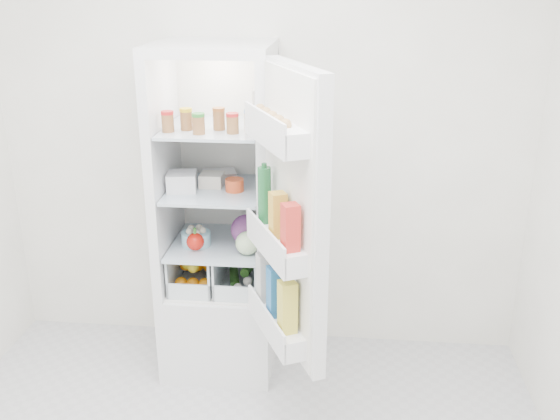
# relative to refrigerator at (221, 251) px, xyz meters

# --- Properties ---
(room_walls) EXTENTS (3.02, 3.02, 2.61)m
(room_walls) POSITION_rel_refrigerator_xyz_m (0.20, -1.25, 0.93)
(room_walls) COLOR silver
(room_walls) RESTS_ON ground
(refrigerator) EXTENTS (0.60, 0.60, 1.80)m
(refrigerator) POSITION_rel_refrigerator_xyz_m (0.00, 0.00, 0.00)
(refrigerator) COLOR white
(refrigerator) RESTS_ON ground
(shelf_low) EXTENTS (0.49, 0.53, 0.01)m
(shelf_low) POSITION_rel_refrigerator_xyz_m (-0.00, -0.06, 0.07)
(shelf_low) COLOR #B1C1CF
(shelf_low) RESTS_ON refrigerator
(shelf_mid) EXTENTS (0.49, 0.53, 0.02)m
(shelf_mid) POSITION_rel_refrigerator_xyz_m (-0.00, -0.06, 0.38)
(shelf_mid) COLOR #B1C1CF
(shelf_mid) RESTS_ON refrigerator
(shelf_top) EXTENTS (0.49, 0.53, 0.02)m
(shelf_top) POSITION_rel_refrigerator_xyz_m (-0.00, -0.06, 0.71)
(shelf_top) COLOR #B1C1CF
(shelf_top) RESTS_ON refrigerator
(crisper_left) EXTENTS (0.23, 0.46, 0.22)m
(crisper_left) POSITION_rel_refrigerator_xyz_m (-0.12, -0.06, -0.06)
(crisper_left) COLOR silver
(crisper_left) RESTS_ON refrigerator
(crisper_right) EXTENTS (0.23, 0.46, 0.22)m
(crisper_right) POSITION_rel_refrigerator_xyz_m (0.12, -0.06, -0.06)
(crisper_right) COLOR silver
(crisper_right) RESTS_ON refrigerator
(condiment_jars) EXTENTS (0.46, 0.16, 0.08)m
(condiment_jars) POSITION_rel_refrigerator_xyz_m (-0.00, -0.17, 0.76)
(condiment_jars) COLOR #B21919
(condiment_jars) RESTS_ON shelf_top
(squeeze_bottle) EXTENTS (0.06, 0.06, 0.18)m
(squeeze_bottle) POSITION_rel_refrigerator_xyz_m (0.21, -0.03, 0.81)
(squeeze_bottle) COLOR silver
(squeeze_bottle) RESTS_ON shelf_top
(tub_white) EXTENTS (0.17, 0.17, 0.10)m
(tub_white) POSITION_rel_refrigerator_xyz_m (-0.17, -0.11, 0.44)
(tub_white) COLOR silver
(tub_white) RESTS_ON shelf_mid
(tub_cream) EXTENTS (0.12, 0.12, 0.07)m
(tub_cream) POSITION_rel_refrigerator_xyz_m (-0.03, -0.03, 0.43)
(tub_cream) COLOR beige
(tub_cream) RESTS_ON shelf_mid
(tin_red) EXTENTS (0.11, 0.11, 0.06)m
(tin_red) POSITION_rel_refrigerator_xyz_m (0.10, -0.10, 0.42)
(tin_red) COLOR #D74820
(tin_red) RESTS_ON shelf_mid
(foil_tray) EXTENTS (0.21, 0.18, 0.04)m
(foil_tray) POSITION_rel_refrigerator_xyz_m (-0.02, 0.10, 0.41)
(foil_tray) COLOR silver
(foil_tray) RESTS_ON shelf_mid
(red_cabbage) EXTENTS (0.16, 0.16, 0.16)m
(red_cabbage) POSITION_rel_refrigerator_xyz_m (0.15, -0.07, 0.16)
(red_cabbage) COLOR #5E2263
(red_cabbage) RESTS_ON shelf_low
(bell_pepper) EXTENTS (0.09, 0.09, 0.09)m
(bell_pepper) POSITION_rel_refrigerator_xyz_m (-0.10, -0.17, 0.13)
(bell_pepper) COLOR red
(bell_pepper) RESTS_ON shelf_low
(mushroom_bowl) EXTENTS (0.19, 0.19, 0.07)m
(mushroom_bowl) POSITION_rel_refrigerator_xyz_m (-0.11, -0.11, 0.12)
(mushroom_bowl) COLOR #98D0E2
(mushroom_bowl) RESTS_ON shelf_low
(salad_bag) EXTENTS (0.12, 0.12, 0.12)m
(salad_bag) POSITION_rel_refrigerator_xyz_m (0.18, -0.20, 0.14)
(salad_bag) COLOR beige
(salad_bag) RESTS_ON shelf_low
(citrus_pile) EXTENTS (0.20, 0.31, 0.16)m
(citrus_pile) POSITION_rel_refrigerator_xyz_m (-0.12, -0.08, -0.08)
(citrus_pile) COLOR orange
(citrus_pile) RESTS_ON refrigerator
(veg_pile) EXTENTS (0.16, 0.30, 0.10)m
(veg_pile) POSITION_rel_refrigerator_xyz_m (0.13, -0.06, -0.10)
(veg_pile) COLOR #26521B
(veg_pile) RESTS_ON refrigerator
(fridge_door) EXTENTS (0.39, 0.57, 1.30)m
(fridge_door) POSITION_rel_refrigerator_xyz_m (0.43, -0.61, 0.43)
(fridge_door) COLOR white
(fridge_door) RESTS_ON refrigerator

